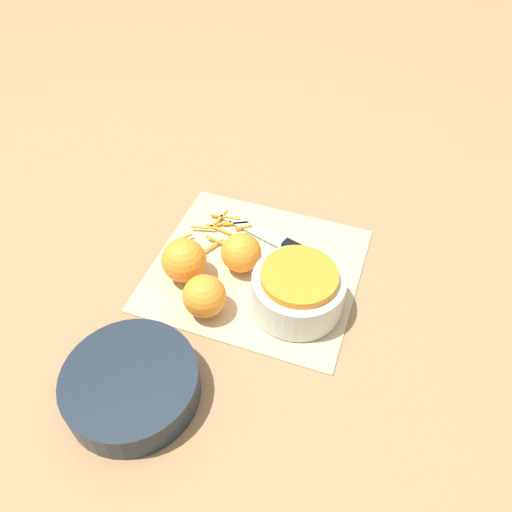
# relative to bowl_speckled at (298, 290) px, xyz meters

# --- Properties ---
(ground_plane) EXTENTS (4.00, 4.00, 0.00)m
(ground_plane) POSITION_rel_bowl_speckled_xyz_m (0.10, -0.06, -0.05)
(ground_plane) COLOR #9E754C
(cutting_board) EXTENTS (0.37, 0.34, 0.01)m
(cutting_board) POSITION_rel_bowl_speckled_xyz_m (0.10, -0.06, -0.04)
(cutting_board) COLOR #CCB284
(cutting_board) RESTS_ON ground_plane
(bowl_speckled) EXTENTS (0.16, 0.16, 0.08)m
(bowl_speckled) POSITION_rel_bowl_speckled_xyz_m (0.00, 0.00, 0.00)
(bowl_speckled) COLOR silver
(bowl_speckled) RESTS_ON cutting_board
(bowl_dark) EXTENTS (0.20, 0.20, 0.05)m
(bowl_dark) POSITION_rel_bowl_speckled_xyz_m (0.18, 0.24, -0.02)
(bowl_dark) COLOR #1E2833
(bowl_dark) RESTS_ON ground_plane
(knife) EXTENTS (0.27, 0.10, 0.02)m
(knife) POSITION_rel_bowl_speckled_xyz_m (0.04, -0.12, -0.03)
(knife) COLOR black
(knife) RESTS_ON cutting_board
(orange_left) EXTENTS (0.08, 0.08, 0.08)m
(orange_left) POSITION_rel_bowl_speckled_xyz_m (0.21, 0.00, -0.00)
(orange_left) COLOR orange
(orange_left) RESTS_ON cutting_board
(orange_right) EXTENTS (0.07, 0.07, 0.07)m
(orange_right) POSITION_rel_bowl_speckled_xyz_m (0.12, -0.05, -0.00)
(orange_right) COLOR orange
(orange_right) RESTS_ON cutting_board
(orange_back) EXTENTS (0.07, 0.07, 0.07)m
(orange_back) POSITION_rel_bowl_speckled_xyz_m (0.14, 0.06, -0.00)
(orange_back) COLOR orange
(orange_back) RESTS_ON cutting_board
(peel_pile) EXTENTS (0.13, 0.13, 0.01)m
(peel_pile) POSITION_rel_bowl_speckled_xyz_m (0.19, -0.12, -0.04)
(peel_pile) COLOR orange
(peel_pile) RESTS_ON cutting_board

